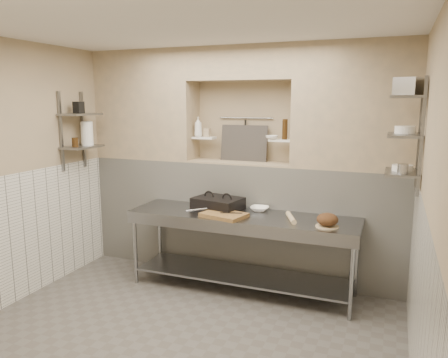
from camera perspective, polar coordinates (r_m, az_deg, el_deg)
The scene contains 48 objects.
floor at distance 4.36m, azimuth -5.98°, elevation -20.41°, with size 4.00×3.90×0.10m, color #514D48.
ceiling at distance 3.81m, azimuth -6.84°, elevation 20.48°, with size 4.00×3.90×0.10m, color silver.
wall_left at distance 5.10m, azimuth -27.20°, elevation 0.45°, with size 0.10×3.90×2.80m, color tan.
wall_right at distance 3.41m, azimuth 25.81°, elevation -3.79°, with size 0.10×3.90×2.80m, color tan.
wall_back at distance 5.65m, azimuth 3.10°, elevation 2.41°, with size 4.00×0.10×2.80m, color tan.
backwall_lower at distance 5.56m, azimuth 2.21°, elevation -5.08°, with size 4.00×0.40×1.40m, color silver.
alcove_sill at distance 5.41m, azimuth 2.26°, elevation 2.18°, with size 1.30×0.40×0.02m, color tan.
backwall_pillar_left at distance 5.93m, azimuth -10.04°, elevation 9.43°, with size 1.35×0.40×1.40m, color tan.
backwall_pillar_right at distance 5.08m, azimuth 16.75°, elevation 9.05°, with size 1.35×0.40×1.40m, color tan.
backwall_header at distance 5.38m, azimuth 2.35°, elevation 14.84°, with size 1.30×0.40×0.40m, color tan.
wainscot_left at distance 5.21m, azimuth -26.13°, elevation -7.19°, with size 0.02×3.90×1.40m, color silver.
wainscot_right at distance 3.63m, azimuth 23.95°, elevation -14.52°, with size 0.02×3.90×1.40m, color silver.
alcove_shelf_left at distance 5.56m, azimuth -2.61°, elevation 5.40°, with size 0.28×0.16×0.03m, color white.
alcove_shelf_right at distance 5.24m, azimuth 7.48°, elevation 5.03°, with size 0.28×0.16×0.03m, color white.
utensil_rail at distance 5.53m, azimuth 2.89°, elevation 7.97°, with size 0.02×0.02×0.70m, color gray.
hanging_steel at distance 5.52m, azimuth 2.80°, elevation 6.19°, with size 0.02×0.02×0.30m, color black.
splash_panel at distance 5.48m, azimuth 2.62°, elevation 4.70°, with size 0.60×0.02×0.45m, color #383330.
shelf_rail_left_a at distance 5.91m, azimuth -17.93°, elevation 6.18°, with size 0.03×0.03×0.95m, color slate.
shelf_rail_left_b at distance 5.60m, azimuth -20.52°, elevation 5.83°, with size 0.03×0.03×0.95m, color slate.
wall_shelf_left_lower at distance 5.68m, azimuth -18.03°, elevation 4.00°, with size 0.30×0.50×0.03m, color slate.
wall_shelf_left_upper at distance 5.66m, azimuth -18.26°, elevation 8.03°, with size 0.30×0.50×0.03m, color slate.
shelf_rail_right_a at distance 4.58m, azimuth 24.20°, elevation 5.37°, with size 0.03×0.03×1.05m, color slate.
shelf_rail_right_b at distance 4.18m, azimuth 24.44°, elevation 4.97°, with size 0.03×0.03×1.05m, color slate.
wall_shelf_right_lower at distance 4.42m, azimuth 22.24°, elevation 0.78°, with size 0.30×0.50×0.03m, color slate.
wall_shelf_right_mid at distance 4.38m, azimuth 22.55°, elevation 5.30°, with size 0.30×0.50×0.03m, color slate.
wall_shelf_right_upper at distance 4.37m, azimuth 22.86°, elevation 9.88°, with size 0.30×0.50×0.03m, color slate.
prep_table at distance 5.00m, azimuth 2.32°, elevation -7.55°, with size 2.60×0.70×0.90m.
panini_press at distance 5.12m, azimuth -0.80°, elevation -3.25°, with size 0.60×0.49×0.15m.
cutting_board at distance 4.83m, azimuth -0.00°, elevation -4.72°, with size 0.47×0.33×0.04m, color olive.
knife_blade at distance 4.81m, azimuth 0.94°, elevation -4.46°, with size 0.25×0.03×0.01m, color gray.
tongs at distance 4.92m, azimuth -3.63°, elevation -4.03°, with size 0.02×0.02×0.26m, color gray.
mixing_bowl at distance 5.09m, azimuth 4.67°, elevation -3.90°, with size 0.21×0.21×0.05m, color white.
rolling_pin at distance 4.75m, azimuth 8.74°, elevation -5.02°, with size 0.06×0.06×0.37m, color #C6AC8B.
bread_board at distance 4.58m, azimuth 13.32°, elevation -6.04°, with size 0.23×0.23×0.01m, color #C6AC8B.
bread_loaf at distance 4.56m, azimuth 13.36°, elevation -5.17°, with size 0.22×0.22×0.13m, color #4C2D19.
bottle_soap at distance 5.54m, azimuth -3.39°, elevation 6.81°, with size 0.10×0.10×0.25m, color white.
jar_alcove at distance 5.57m, azimuth -2.22°, elevation 6.10°, with size 0.07×0.07×0.11m, color tan.
bowl_alcove at distance 5.22m, azimuth 6.26°, elevation 5.43°, with size 0.14×0.14×0.05m, color white.
condiment_a at distance 5.20m, azimuth 7.93°, elevation 6.33°, with size 0.06×0.06×0.22m, color black.
condiment_b at distance 5.20m, azimuth 7.97°, elevation 6.45°, with size 0.06×0.06×0.24m, color black.
condiment_c at distance 5.20m, azimuth 8.95°, elevation 5.71°, with size 0.07×0.07×0.11m, color white.
jug_left at distance 5.75m, azimuth -17.46°, elevation 5.71°, with size 0.15×0.15×0.30m, color white.
jar_left at distance 5.58m, azimuth -18.87°, elevation 4.57°, with size 0.08×0.08×0.11m, color black.
box_left_upper at distance 5.64m, azimuth -18.46°, elevation 8.86°, with size 0.10×0.10×0.14m, color black.
bowl_right at distance 4.44m, azimuth 22.27°, elevation 1.35°, with size 0.19×0.19×0.06m, color white.
canister_right at distance 4.24m, azimuth 22.31°, elevation 1.21°, with size 0.09×0.09×0.09m, color gray.
bowl_right_mid at distance 4.45m, azimuth 22.58°, elevation 5.97°, with size 0.19×0.19×0.07m, color white.
basket_right at distance 4.30m, azimuth 22.97°, elevation 11.07°, with size 0.20×0.24×0.15m, color gray.
Camera 1 is at (1.76, -3.31, 2.17)m, focal length 35.00 mm.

